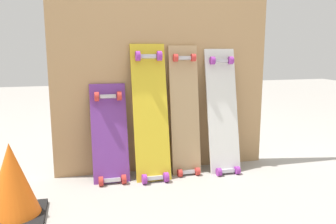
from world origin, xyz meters
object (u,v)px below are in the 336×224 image
at_px(skateboard_yellow, 151,117).
at_px(skateboard_natural, 185,115).
at_px(skateboard_white, 223,116).
at_px(traffic_cone, 12,182).
at_px(skateboard_purple, 110,138).

distance_m(skateboard_yellow, skateboard_natural, 0.26).
bearing_deg(skateboard_white, skateboard_yellow, -178.95).
distance_m(skateboard_natural, traffic_cone, 1.18).
xyz_separation_m(skateboard_white, traffic_cone, (-1.35, -0.42, -0.20)).
height_order(skateboard_purple, traffic_cone, skateboard_purple).
relative_size(skateboard_yellow, traffic_cone, 2.38).
distance_m(skateboard_yellow, skateboard_white, 0.53).
xyz_separation_m(skateboard_purple, traffic_cone, (-0.54, -0.43, -0.09)).
height_order(skateboard_purple, skateboard_yellow, skateboard_yellow).
xyz_separation_m(skateboard_natural, traffic_cone, (-1.07, -0.45, -0.21)).
relative_size(skateboard_yellow, skateboard_white, 1.03).
bearing_deg(skateboard_natural, skateboard_purple, -177.64).
bearing_deg(traffic_cone, skateboard_yellow, 26.77).
relative_size(skateboard_white, traffic_cone, 2.30).
relative_size(skateboard_natural, traffic_cone, 2.36).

